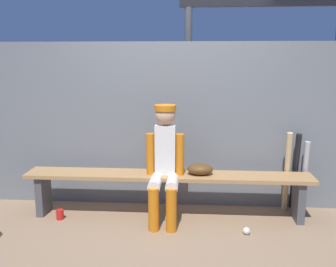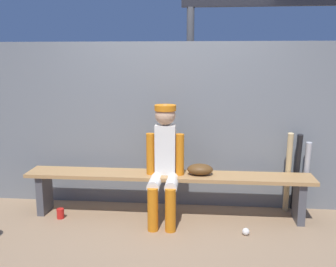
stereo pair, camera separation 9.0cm
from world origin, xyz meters
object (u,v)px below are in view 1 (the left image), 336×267
object	(u,v)px
cup_on_ground	(60,214)
baseball	(246,231)
bat_aluminum_silver	(304,176)
bat_wood_natural	(287,172)
bat_aluminum_black	(295,172)
player_seated	(164,159)
baseball_glove	(200,169)
cup_on_bench	(166,169)
dugout_bench	(168,182)

from	to	relation	value
cup_on_ground	baseball	bearing A→B (deg)	-6.56
bat_aluminum_silver	bat_wood_natural	bearing A→B (deg)	-165.16
baseball	bat_aluminum_black	bearing A→B (deg)	48.31
player_seated	baseball_glove	world-z (taller)	player_seated
baseball_glove	bat_wood_natural	bearing A→B (deg)	12.71
player_seated	bat_wood_natural	xyz separation A→B (m)	(1.36, 0.33, -0.21)
baseball	cup_on_bench	xyz separation A→B (m)	(-0.84, 0.39, 0.51)
bat_aluminum_silver	baseball	size ratio (longest dim) A/B	11.16
player_seated	bat_wood_natural	size ratio (longest dim) A/B	1.33
cup_on_ground	bat_aluminum_silver	bearing A→B (deg)	9.35
bat_aluminum_black	baseball	bearing A→B (deg)	-131.69
cup_on_ground	baseball_glove	bearing A→B (deg)	6.38
bat_aluminum_silver	cup_on_bench	xyz separation A→B (m)	(-1.56, -0.28, 0.13)
baseball	baseball_glove	bearing A→B (deg)	139.54
cup_on_ground	dugout_bench	bearing A→B (deg)	8.25
dugout_bench	baseball_glove	size ratio (longest dim) A/B	11.20
bat_aluminum_silver	player_seated	bearing A→B (deg)	-166.10
player_seated	cup_on_bench	world-z (taller)	player_seated
player_seated	bat_aluminum_black	bearing A→B (deg)	15.58
baseball_glove	cup_on_ground	xyz separation A→B (m)	(-1.53, -0.17, -0.50)
bat_aluminum_black	bat_aluminum_silver	distance (m)	0.11
baseball_glove	bat_aluminum_black	xyz separation A→B (m)	(1.09, 0.30, -0.10)
cup_on_bench	baseball	bearing A→B (deg)	-25.11
cup_on_bench	bat_wood_natural	bearing A→B (deg)	9.49
player_seated	bat_aluminum_black	distance (m)	1.54
baseball_glove	cup_on_ground	bearing A→B (deg)	-173.62
bat_wood_natural	bat_aluminum_silver	bearing A→B (deg)	14.84
player_seated	bat_aluminum_silver	size ratio (longest dim) A/B	1.52
baseball_glove	bat_wood_natural	xyz separation A→B (m)	(0.98, 0.22, -0.08)
dugout_bench	bat_aluminum_silver	distance (m)	1.57
bat_wood_natural	cup_on_ground	world-z (taller)	bat_wood_natural
bat_aluminum_black	baseball_glove	bearing A→B (deg)	-164.71
player_seated	baseball	world-z (taller)	player_seated
baseball	cup_on_ground	size ratio (longest dim) A/B	0.67
cup_on_ground	cup_on_bench	xyz separation A→B (m)	(1.15, 0.17, 0.49)
bat_wood_natural	cup_on_bench	distance (m)	1.37
baseball	cup_on_bench	bearing A→B (deg)	154.89
baseball	cup_on_ground	bearing A→B (deg)	173.44
bat_aluminum_silver	bat_aluminum_black	bearing A→B (deg)	167.94
bat_aluminum_black	bat_wood_natural	bearing A→B (deg)	-145.26
bat_aluminum_black	cup_on_ground	xyz separation A→B (m)	(-2.62, -0.47, -0.40)
player_seated	cup_on_ground	xyz separation A→B (m)	(-1.15, -0.06, -0.63)
bat_aluminum_black	baseball	size ratio (longest dim) A/B	12.37
bat_aluminum_black	bat_aluminum_silver	world-z (taller)	bat_aluminum_black
baseball_glove	dugout_bench	bearing A→B (deg)	180.00
player_seated	bat_wood_natural	world-z (taller)	player_seated
bat_aluminum_black	cup_on_ground	distance (m)	2.69
player_seated	cup_on_bench	xyz separation A→B (m)	(0.01, 0.11, -0.14)
cup_on_ground	bat_aluminum_black	bearing A→B (deg)	10.16
player_seated	baseball	bearing A→B (deg)	-18.79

